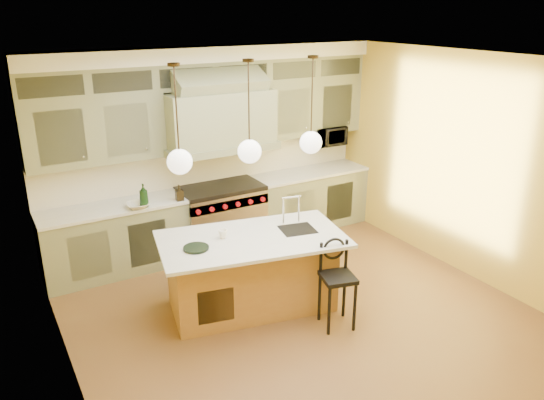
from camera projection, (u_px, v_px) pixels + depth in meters
floor at (300, 314)px, 6.22m from camera, size 5.00×5.00×0.00m
ceiling at (305, 60)px, 5.22m from camera, size 5.00×5.00×0.00m
wall_back at (209, 148)px, 7.75m from camera, size 5.00×0.00×5.00m
wall_front at (499, 304)px, 3.69m from camera, size 5.00×0.00×5.00m
wall_left at (59, 248)px, 4.54m from camera, size 0.00×5.00×5.00m
wall_right at (463, 165)px, 6.90m from camera, size 0.00×5.00×5.00m
back_cabinetry at (216, 153)px, 7.54m from camera, size 5.00×0.77×2.90m
range at (221, 217)px, 7.80m from camera, size 1.20×0.74×0.96m
kitchen_island at (252, 271)px, 6.24m from camera, size 2.29×1.53×1.35m
counter_stool at (337, 279)px, 5.84m from camera, size 0.43×0.43×1.01m
microwave at (327, 136)px, 8.47m from camera, size 0.54×0.37×0.30m
oil_bottle_a at (144, 196)px, 6.85m from camera, size 0.13×0.13×0.31m
oil_bottle_b at (179, 193)px, 7.09m from camera, size 0.10×0.11×0.22m
fruit_bowl at (138, 205)px, 6.85m from camera, size 0.32×0.32×0.07m
cup at (223, 234)px, 6.01m from camera, size 0.11×0.11×0.10m
pendant_left at (180, 159)px, 5.35m from camera, size 0.26×0.26×1.11m
pendant_center at (250, 149)px, 5.73m from camera, size 0.26×0.26×1.11m
pendant_right at (311, 140)px, 6.10m from camera, size 0.26×0.26×1.11m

